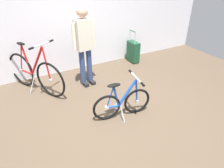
% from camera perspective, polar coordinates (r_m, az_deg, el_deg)
% --- Properties ---
extents(ground_plane, '(7.50, 7.50, 0.00)m').
position_cam_1_polar(ground_plane, '(3.38, 1.93, -10.96)').
color(ground_plane, brown).
extents(back_wall, '(7.50, 0.10, 2.99)m').
position_cam_1_polar(back_wall, '(4.72, -12.78, 20.85)').
color(back_wall, silver).
rests_on(back_wall, ground_plane).
extents(folding_bike_foreground, '(1.01, 0.53, 0.72)m').
position_cam_1_polar(folding_bike_foreground, '(3.36, 2.86, -5.07)').
color(folding_bike_foreground, black).
rests_on(folding_bike_foreground, ground_plane).
extents(display_bike_left, '(0.83, 1.35, 1.07)m').
position_cam_1_polar(display_bike_left, '(4.27, -20.81, 2.91)').
color(display_bike_left, black).
rests_on(display_bike_left, ground_plane).
extents(visitor_near_wall, '(0.53, 0.30, 1.60)m').
position_cam_1_polar(visitor_near_wall, '(4.10, -7.78, 11.34)').
color(visitor_near_wall, navy).
rests_on(visitor_near_wall, ground_plane).
extents(rolling_suitcase, '(0.18, 0.36, 0.83)m').
position_cam_1_polar(rolling_suitcase, '(5.37, 5.93, 9.06)').
color(rolling_suitcase, '#19472D').
rests_on(rolling_suitcase, ground_plane).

